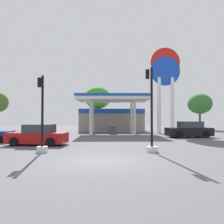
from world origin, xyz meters
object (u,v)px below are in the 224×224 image
Objects in this scene: traffic_signal_0 at (151,125)px; station_pole_sign at (165,80)px; car_0 at (189,130)px; tree_2 at (200,104)px; traffic_signal_1 at (42,128)px; car_2 at (38,136)px; tree_1 at (98,98)px.

station_pole_sign is at bearing 72.19° from traffic_signal_0.
car_0 is 17.17m from tree_2.
traffic_signal_1 is at bearing 179.82° from traffic_signal_0.
traffic_signal_0 is at bearing -0.18° from traffic_signal_1.
traffic_signal_0 is 6.53m from traffic_signal_1.
station_pole_sign is 18.13m from car_2.
car_0 is 0.93× the size of traffic_signal_0.
traffic_signal_1 is (-11.33, -14.92, -5.46)m from station_pole_sign.
tree_2 is at bearing 49.12° from station_pole_sign.
car_2 is 0.73× the size of tree_2.
car_0 is 0.77× the size of tree_2.
station_pole_sign is 1.79× the size of tree_2.
car_2 is at bearing -137.82° from station_pole_sign.
traffic_signal_0 is at bearing -80.22° from tree_1.
car_0 is 15.80m from traffic_signal_1.
car_0 is at bearing 24.61° from car_2.
station_pole_sign is at bearing -130.88° from tree_2.
tree_1 reaches higher than car_0.
car_0 is at bearing 58.97° from traffic_signal_0.
station_pole_sign is 2.31× the size of car_0.
traffic_signal_0 reaches higher than car_2.
tree_2 reaches higher than traffic_signal_0.
station_pole_sign is at bearing 52.79° from traffic_signal_1.
station_pole_sign is 8.09m from car_0.
station_pole_sign reaches higher than car_2.
station_pole_sign reaches higher than tree_1.
tree_1 is (-9.01, 9.47, -1.53)m from station_pole_sign.
traffic_signal_1 is (-6.53, 0.02, -0.16)m from traffic_signal_0.
tree_1 is (-10.09, 14.63, 4.61)m from car_0.
station_pole_sign reaches higher than tree_2.
car_2 is 0.62× the size of tree_1.
tree_2 is at bearing 51.28° from traffic_signal_1.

